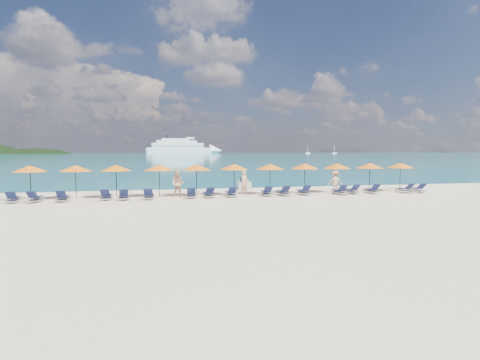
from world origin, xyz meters
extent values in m
plane|color=beige|center=(0.00, 0.00, 0.00)|extent=(1400.00, 1400.00, 0.00)
cube|color=#1FA9B2|center=(0.00, 660.00, 0.01)|extent=(1600.00, 1300.00, 0.01)
ellipsoid|color=black|center=(-150.00, 560.00, -35.00)|extent=(162.00, 126.00, 85.50)
cube|color=white|center=(43.55, 618.49, 4.61)|extent=(102.68, 27.97, 9.22)
cone|color=white|center=(104.10, 624.27, 4.61)|extent=(22.11, 22.11, 20.28)
cube|color=white|center=(41.71, 618.32, 12.90)|extent=(82.23, 23.30, 7.37)
cube|color=white|center=(39.88, 618.14, 18.43)|extent=(63.89, 19.73, 4.61)
cube|color=white|center=(38.04, 617.97, 22.12)|extent=(43.44, 15.05, 3.23)
cube|color=black|center=(41.71, 618.32, 11.52)|extent=(83.26, 23.58, 0.83)
cube|color=black|center=(41.71, 618.32, 14.75)|extent=(81.20, 23.02, 0.83)
cylinder|color=black|center=(25.38, 616.76, 25.81)|extent=(4.06, 4.06, 5.07)
cube|color=white|center=(216.61, 509.61, 0.88)|extent=(6.63, 2.21, 1.77)
cylinder|color=white|center=(216.61, 509.61, 6.63)|extent=(0.40, 0.40, 11.06)
cube|color=white|center=(265.02, 524.56, 0.86)|extent=(6.44, 2.15, 1.72)
cylinder|color=white|center=(265.02, 524.56, 6.44)|extent=(0.39, 0.39, 10.74)
cube|color=silver|center=(1.69, 8.81, 0.34)|extent=(1.45, 2.83, 0.62)
cube|color=black|center=(1.66, 8.59, 0.79)|extent=(0.74, 1.20, 0.39)
cylinder|color=black|center=(1.81, 9.48, 0.96)|extent=(0.62, 0.17, 0.07)
imported|color=tan|center=(0.54, 3.95, 0.90)|extent=(0.78, 0.74, 1.80)
imported|color=tan|center=(-4.05, 4.22, 0.93)|extent=(1.03, 0.81, 1.86)
imported|color=tan|center=(7.52, 4.12, 0.87)|extent=(1.19, 0.70, 1.74)
cylinder|color=black|center=(-13.37, 4.74, 1.10)|extent=(0.05, 0.05, 2.20)
cone|color=orange|center=(-13.37, 4.74, 2.02)|extent=(2.10, 2.10, 0.42)
sphere|color=black|center=(-13.37, 4.74, 2.24)|extent=(0.08, 0.08, 0.08)
cylinder|color=black|center=(-10.66, 4.85, 1.10)|extent=(0.05, 0.05, 2.20)
cone|color=orange|center=(-10.66, 4.85, 2.02)|extent=(2.10, 2.10, 0.42)
sphere|color=black|center=(-10.66, 4.85, 2.24)|extent=(0.08, 0.08, 0.08)
cylinder|color=black|center=(-8.11, 4.86, 1.10)|extent=(0.05, 0.05, 2.20)
cone|color=orange|center=(-8.11, 4.86, 2.02)|extent=(2.10, 2.10, 0.42)
sphere|color=black|center=(-8.11, 4.86, 2.24)|extent=(0.08, 0.08, 0.08)
cylinder|color=black|center=(-5.27, 4.86, 1.10)|extent=(0.05, 0.05, 2.20)
cone|color=orange|center=(-5.27, 4.86, 2.02)|extent=(2.10, 2.10, 0.42)
sphere|color=black|center=(-5.27, 4.86, 2.24)|extent=(0.08, 0.08, 0.08)
cylinder|color=black|center=(-2.71, 4.74, 1.10)|extent=(0.05, 0.05, 2.20)
cone|color=orange|center=(-2.71, 4.74, 2.02)|extent=(2.10, 2.10, 0.42)
sphere|color=black|center=(-2.71, 4.74, 2.24)|extent=(0.08, 0.08, 0.08)
cylinder|color=black|center=(0.02, 4.92, 1.10)|extent=(0.05, 0.05, 2.20)
cone|color=orange|center=(0.02, 4.92, 2.02)|extent=(2.10, 2.10, 0.42)
sphere|color=black|center=(0.02, 4.92, 2.24)|extent=(0.08, 0.08, 0.08)
cylinder|color=black|center=(2.66, 4.75, 1.10)|extent=(0.05, 0.05, 2.20)
cone|color=orange|center=(2.66, 4.75, 2.02)|extent=(2.10, 2.10, 0.42)
sphere|color=black|center=(2.66, 4.75, 2.24)|extent=(0.08, 0.08, 0.08)
cylinder|color=black|center=(5.44, 4.93, 1.10)|extent=(0.05, 0.05, 2.20)
cone|color=orange|center=(5.44, 4.93, 2.02)|extent=(2.10, 2.10, 0.42)
sphere|color=black|center=(5.44, 4.93, 2.24)|extent=(0.08, 0.08, 0.08)
cylinder|color=black|center=(7.99, 4.80, 1.10)|extent=(0.05, 0.05, 2.20)
cone|color=orange|center=(7.99, 4.80, 2.02)|extent=(2.10, 2.10, 0.42)
sphere|color=black|center=(7.99, 4.80, 2.24)|extent=(0.08, 0.08, 0.08)
cylinder|color=black|center=(10.75, 4.78, 1.10)|extent=(0.05, 0.05, 2.20)
cone|color=orange|center=(10.75, 4.78, 2.02)|extent=(2.10, 2.10, 0.42)
sphere|color=black|center=(10.75, 4.78, 2.24)|extent=(0.08, 0.08, 0.08)
cylinder|color=black|center=(13.44, 4.77, 1.10)|extent=(0.05, 0.05, 2.20)
cone|color=orange|center=(13.44, 4.77, 2.02)|extent=(2.10, 2.10, 0.42)
sphere|color=black|center=(13.44, 4.77, 2.24)|extent=(0.08, 0.08, 0.08)
cube|color=silver|center=(-14.06, 3.60, 0.14)|extent=(0.74, 1.74, 0.06)
cube|color=#151C3F|center=(-14.08, 3.85, 0.30)|extent=(0.63, 1.14, 0.04)
cube|color=#151C3F|center=(-14.02, 3.05, 0.55)|extent=(0.59, 0.58, 0.43)
cube|color=silver|center=(-12.82, 3.55, 0.14)|extent=(0.75, 1.74, 0.06)
cube|color=#151C3F|center=(-12.80, 3.80, 0.30)|extent=(0.64, 1.14, 0.04)
cube|color=#151C3F|center=(-12.86, 3.00, 0.55)|extent=(0.59, 0.58, 0.43)
cube|color=silver|center=(-11.23, 3.49, 0.14)|extent=(0.63, 1.70, 0.06)
cube|color=#151C3F|center=(-11.23, 3.74, 0.30)|extent=(0.56, 1.10, 0.04)
cube|color=#151C3F|center=(-11.22, 2.94, 0.55)|extent=(0.55, 0.54, 0.43)
cube|color=silver|center=(-8.66, 3.76, 0.14)|extent=(0.73, 1.74, 0.06)
cube|color=#151C3F|center=(-8.64, 4.01, 0.30)|extent=(0.62, 1.13, 0.04)
cube|color=#151C3F|center=(-8.69, 3.21, 0.55)|extent=(0.58, 0.57, 0.43)
cube|color=silver|center=(-7.59, 3.61, 0.14)|extent=(0.74, 1.74, 0.06)
cube|color=#151C3F|center=(-7.60, 3.86, 0.30)|extent=(0.62, 1.14, 0.04)
cube|color=#151C3F|center=(-7.55, 3.06, 0.55)|extent=(0.59, 0.57, 0.43)
cube|color=silver|center=(-5.99, 3.54, 0.14)|extent=(0.77, 1.75, 0.06)
cube|color=#151C3F|center=(-5.97, 3.79, 0.30)|extent=(0.64, 1.14, 0.04)
cube|color=#151C3F|center=(-6.04, 2.99, 0.55)|extent=(0.59, 0.58, 0.43)
cube|color=silver|center=(-3.21, 3.67, 0.14)|extent=(0.76, 1.75, 0.06)
cube|color=#151C3F|center=(-3.19, 3.92, 0.30)|extent=(0.64, 1.14, 0.04)
cube|color=#151C3F|center=(-3.26, 3.12, 0.55)|extent=(0.59, 0.58, 0.43)
cube|color=silver|center=(-2.06, 3.62, 0.14)|extent=(0.73, 1.74, 0.06)
cube|color=#151C3F|center=(-2.07, 3.87, 0.30)|extent=(0.62, 1.13, 0.04)
cube|color=#151C3F|center=(-2.02, 3.07, 0.55)|extent=(0.58, 0.57, 0.43)
cube|color=silver|center=(-0.49, 3.70, 0.14)|extent=(0.64, 1.71, 0.06)
cube|color=#151C3F|center=(-0.49, 3.95, 0.30)|extent=(0.57, 1.11, 0.04)
cube|color=#151C3F|center=(-0.48, 3.15, 0.55)|extent=(0.56, 0.54, 0.43)
cube|color=silver|center=(2.08, 3.73, 0.14)|extent=(0.74, 1.74, 0.06)
cube|color=#151C3F|center=(2.10, 3.98, 0.30)|extent=(0.63, 1.14, 0.04)
cube|color=#151C3F|center=(2.04, 3.19, 0.55)|extent=(0.59, 0.58, 0.43)
cube|color=silver|center=(3.28, 3.65, 0.14)|extent=(0.71, 1.73, 0.06)
cube|color=#151C3F|center=(3.27, 3.90, 0.30)|extent=(0.61, 1.13, 0.04)
cube|color=#151C3F|center=(3.31, 3.10, 0.55)|extent=(0.58, 0.56, 0.43)
cube|color=silver|center=(4.88, 3.77, 0.14)|extent=(0.65, 1.71, 0.06)
cube|color=#151C3F|center=(4.87, 4.02, 0.30)|extent=(0.57, 1.11, 0.04)
cube|color=#151C3F|center=(4.89, 3.22, 0.55)|extent=(0.56, 0.54, 0.43)
cube|color=silver|center=(7.52, 3.40, 0.14)|extent=(0.65, 1.71, 0.06)
cube|color=#151C3F|center=(7.52, 3.65, 0.30)|extent=(0.57, 1.11, 0.04)
cube|color=#151C3F|center=(7.51, 2.85, 0.55)|extent=(0.56, 0.55, 0.43)
cube|color=silver|center=(8.60, 3.62, 0.14)|extent=(0.75, 1.74, 0.06)
cube|color=#151C3F|center=(8.58, 3.87, 0.30)|extent=(0.64, 1.14, 0.04)
cube|color=#151C3F|center=(8.65, 3.07, 0.55)|extent=(0.59, 0.58, 0.43)
cube|color=silver|center=(10.22, 3.53, 0.14)|extent=(0.70, 1.73, 0.06)
cube|color=#151C3F|center=(10.23, 3.78, 0.30)|extent=(0.60, 1.12, 0.04)
cube|color=#151C3F|center=(10.19, 2.98, 0.55)|extent=(0.57, 0.56, 0.43)
cube|color=silver|center=(12.90, 3.39, 0.14)|extent=(0.79, 1.75, 0.06)
cube|color=#151C3F|center=(12.87, 3.64, 0.30)|extent=(0.66, 1.15, 0.04)
cube|color=#151C3F|center=(12.95, 2.84, 0.55)|extent=(0.60, 0.59, 0.43)
cube|color=silver|center=(14.00, 3.40, 0.14)|extent=(0.68, 1.72, 0.06)
cube|color=#151C3F|center=(14.01, 3.65, 0.30)|extent=(0.59, 1.12, 0.04)
cube|color=#151C3F|center=(13.98, 2.85, 0.55)|extent=(0.57, 0.56, 0.43)
camera|label=1|loc=(-6.09, -23.16, 3.11)|focal=30.00mm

